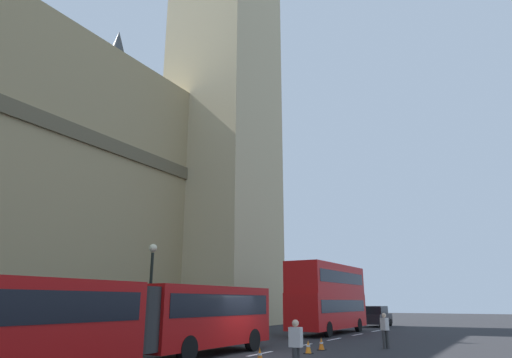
# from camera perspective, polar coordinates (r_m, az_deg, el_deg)

# --- Properties ---
(ground_plane) EXTENTS (160.00, 160.00, 0.00)m
(ground_plane) POSITION_cam_1_polar(r_m,az_deg,el_deg) (20.50, -0.41, -21.96)
(ground_plane) COLOR #262628
(lane_centre_marking) EXTENTS (34.40, 0.16, 0.01)m
(lane_centre_marking) POSITION_cam_1_polar(r_m,az_deg,el_deg) (23.04, 3.61, -21.22)
(lane_centre_marking) COLOR silver
(lane_centre_marking) RESTS_ON ground_plane
(clock_tower) EXTENTS (11.32, 11.32, 70.98)m
(clock_tower) POSITION_cam_1_polar(r_m,az_deg,el_deg) (57.80, -3.91, 21.65)
(clock_tower) COLOR #C6B284
(clock_tower) RESTS_ON ground_plane
(articulated_bus) EXTENTS (16.56, 2.54, 2.90)m
(articulated_bus) POSITION_cam_1_polar(r_m,az_deg,el_deg) (17.33, -16.17, -16.73)
(articulated_bus) COLOR #B20F0F
(articulated_bus) RESTS_ON ground_plane
(double_decker_bus) EXTENTS (9.92, 2.54, 4.90)m
(double_decker_bus) POSITION_cam_1_polar(r_m,az_deg,el_deg) (34.05, 9.38, -14.69)
(double_decker_bus) COLOR red
(double_decker_bus) RESTS_ON ground_plane
(sedan_lead) EXTENTS (4.40, 1.86, 1.85)m
(sedan_lead) POSITION_cam_1_polar(r_m,az_deg,el_deg) (44.76, 15.45, -16.85)
(sedan_lead) COLOR black
(sedan_lead) RESTS_ON ground_plane
(traffic_cone_west) EXTENTS (0.36, 0.36, 0.58)m
(traffic_cone_west) POSITION_cam_1_polar(r_m,az_deg,el_deg) (17.83, 0.50, -21.98)
(traffic_cone_west) COLOR black
(traffic_cone_west) RESTS_ON ground_plane
(traffic_cone_middle) EXTENTS (0.36, 0.36, 0.58)m
(traffic_cone_middle) POSITION_cam_1_polar(r_m,az_deg,el_deg) (21.17, 6.81, -20.89)
(traffic_cone_middle) COLOR black
(traffic_cone_middle) RESTS_ON ground_plane
(traffic_cone_east) EXTENTS (0.36, 0.36, 0.58)m
(traffic_cone_east) POSITION_cam_1_polar(r_m,az_deg,el_deg) (22.75, 8.50, -20.46)
(traffic_cone_east) COLOR black
(traffic_cone_east) RESTS_ON ground_plane
(street_lamp) EXTENTS (0.44, 0.44, 5.27)m
(street_lamp) POSITION_cam_1_polar(r_m,az_deg,el_deg) (24.56, -13.55, -13.36)
(street_lamp) COLOR black
(street_lamp) RESTS_ON ground_plane
(pedestrian_near_cones) EXTENTS (0.36, 0.41, 1.69)m
(pedestrian_near_cones) POSITION_cam_1_polar(r_m,az_deg,el_deg) (14.83, 5.21, -20.75)
(pedestrian_near_cones) COLOR #333333
(pedestrian_near_cones) RESTS_ON ground_plane
(pedestrian_by_kerb) EXTENTS (0.43, 0.46, 1.69)m
(pedestrian_by_kerb) POSITION_cam_1_polar(r_m,az_deg,el_deg) (24.14, 16.42, -18.23)
(pedestrian_by_kerb) COLOR #333333
(pedestrian_by_kerb) RESTS_ON ground_plane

